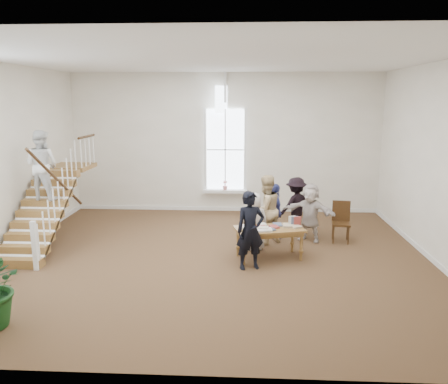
# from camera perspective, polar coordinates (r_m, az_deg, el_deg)

# --- Properties ---
(ground) EXTENTS (10.00, 10.00, 0.00)m
(ground) POSITION_cam_1_polar(r_m,az_deg,el_deg) (10.39, -1.07, -8.56)
(ground) COLOR #402919
(ground) RESTS_ON ground
(room_shell) EXTENTS (10.49, 10.00, 10.00)m
(room_shell) POSITION_cam_1_polar(r_m,az_deg,el_deg) (14.48, 0.15, -0.97)
(room_shell) COLOR beige
(room_shell) RESTS_ON ground
(staircase) EXTENTS (1.10, 4.10, 2.92)m
(staircase) POSITION_cam_1_polar(r_m,az_deg,el_deg) (11.78, -22.40, 1.16)
(staircase) COLOR brown
(staircase) RESTS_ON ground
(library_table) EXTENTS (1.71, 1.15, 0.79)m
(library_table) POSITION_cam_1_polar(r_m,az_deg,el_deg) (10.21, 5.89, -5.14)
(library_table) COLOR brown
(library_table) RESTS_ON ground
(police_officer) EXTENTS (0.73, 0.59, 1.73)m
(police_officer) POSITION_cam_1_polar(r_m,az_deg,el_deg) (9.51, 3.45, -5.04)
(police_officer) COLOR black
(police_officer) RESTS_ON ground
(elderly_woman) EXTENTS (0.79, 0.60, 1.44)m
(elderly_woman) POSITION_cam_1_polar(r_m,az_deg,el_deg) (10.75, 3.93, -3.84)
(elderly_woman) COLOR beige
(elderly_woman) RESTS_ON ground
(person_yellow) EXTENTS (1.10, 1.06, 1.79)m
(person_yellow) POSITION_cam_1_polar(r_m,az_deg,el_deg) (11.20, 5.44, -2.30)
(person_yellow) COLOR tan
(person_yellow) RESTS_ON ground
(woman_cluster_a) EXTENTS (0.57, 0.93, 1.48)m
(woman_cluster_a) POSITION_cam_1_polar(r_m,az_deg,el_deg) (11.71, 6.67, -2.49)
(woman_cluster_a) COLOR #384087
(woman_cluster_a) RESTS_ON ground
(woman_cluster_b) EXTENTS (1.17, 1.02, 1.58)m
(woman_cluster_b) POSITION_cam_1_polar(r_m,az_deg,el_deg) (12.18, 9.36, -1.75)
(woman_cluster_b) COLOR black
(woman_cluster_b) RESTS_ON ground
(woman_cluster_c) EXTENTS (1.46, 1.07, 1.53)m
(woman_cluster_c) POSITION_cam_1_polar(r_m,az_deg,el_deg) (11.60, 11.18, -2.64)
(woman_cluster_c) COLOR beige
(woman_cluster_c) RESTS_ON ground
(side_chair) EXTENTS (0.52, 0.52, 1.06)m
(side_chair) POSITION_cam_1_polar(r_m,az_deg,el_deg) (11.81, 15.03, -3.42)
(side_chair) COLOR #321F0D
(side_chair) RESTS_ON ground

